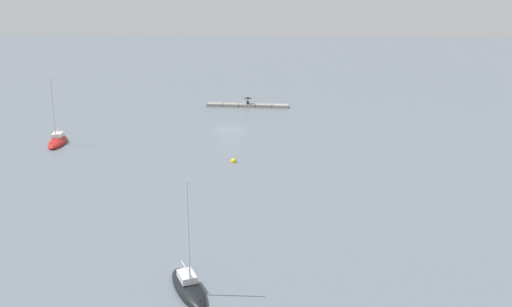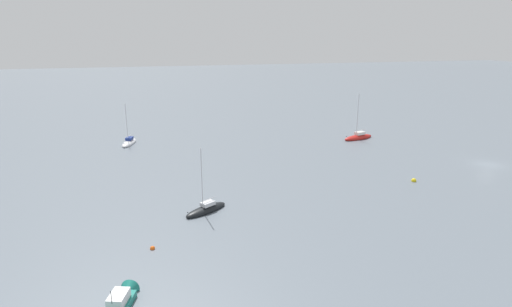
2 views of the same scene
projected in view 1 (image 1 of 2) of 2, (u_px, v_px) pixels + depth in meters
name	position (u px, v px, depth m)	size (l,w,h in m)	color
ground_plane	(229.00, 130.00, 78.19)	(500.00, 500.00, 0.00)	slate
seawall_pier	(248.00, 105.00, 96.21)	(14.70, 1.85, 0.54)	gray
person_seated_blue_left	(248.00, 103.00, 96.01)	(0.42, 0.63, 0.73)	#1E2333
umbrella_open_black	(248.00, 98.00, 95.86)	(1.37, 1.37, 1.29)	black
sailboat_black_mid	(188.00, 287.00, 34.19)	(4.17, 5.64, 7.85)	black
sailboat_red_far	(57.00, 141.00, 70.59)	(3.71, 7.16, 9.13)	red
mooring_buoy_mid	(234.00, 161.00, 62.38)	(0.66, 0.66, 0.66)	yellow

